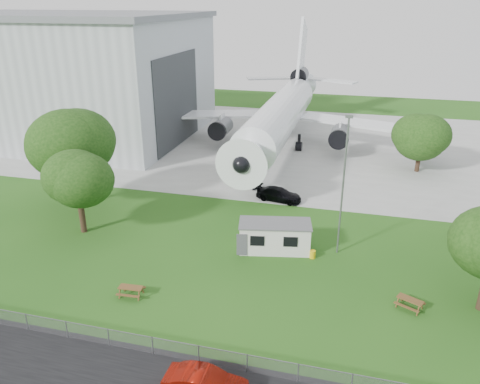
% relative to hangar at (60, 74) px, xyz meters
% --- Properties ---
extents(ground, '(160.00, 160.00, 0.00)m').
position_rel_hangar_xyz_m(ground, '(37.97, -36.00, -9.41)').
color(ground, '#33681E').
extents(concrete_apron, '(120.00, 46.00, 0.03)m').
position_rel_hangar_xyz_m(concrete_apron, '(37.97, 2.00, -9.39)').
color(concrete_apron, '#B7B7B2').
rests_on(concrete_apron, ground).
extents(hangar, '(43.00, 31.00, 18.55)m').
position_rel_hangar_xyz_m(hangar, '(0.00, 0.00, 0.00)').
color(hangar, '#B2B7BC').
rests_on(hangar, ground).
extents(airliner, '(46.36, 47.73, 17.69)m').
position_rel_hangar_xyz_m(airliner, '(35.97, -0.14, -4.14)').
color(airliner, white).
rests_on(airliner, ground).
extents(site_cabin, '(6.95, 3.86, 2.62)m').
position_rel_hangar_xyz_m(site_cabin, '(40.82, -30.71, -8.09)').
color(site_cabin, silver).
rests_on(site_cabin, ground).
extents(picnic_west, '(1.89, 1.61, 0.76)m').
position_rel_hangar_xyz_m(picnic_west, '(31.82, -40.20, -9.41)').
color(picnic_west, brown).
rests_on(picnic_west, ground).
extents(picnic_east, '(2.27, 2.14, 0.76)m').
position_rel_hangar_xyz_m(picnic_east, '(51.67, -36.57, -9.41)').
color(picnic_east, brown).
rests_on(picnic_east, ground).
extents(fence, '(58.00, 0.04, 1.30)m').
position_rel_hangar_xyz_m(fence, '(37.97, -45.50, -9.41)').
color(fence, gray).
rests_on(fence, ground).
extents(lamp_mast, '(0.16, 0.16, 12.00)m').
position_rel_hangar_xyz_m(lamp_mast, '(46.17, -29.80, -3.41)').
color(lamp_mast, slate).
rests_on(lamp_mast, ground).
extents(tree_west_big, '(9.28, 9.28, 11.17)m').
position_rel_hangar_xyz_m(tree_west_big, '(18.69, -26.18, -2.88)').
color(tree_west_big, '#382619').
rests_on(tree_west_big, ground).
extents(tree_west_small, '(6.82, 6.82, 8.93)m').
position_rel_hangar_xyz_m(tree_west_small, '(22.70, -31.85, -3.90)').
color(tree_west_small, '#382619').
rests_on(tree_west_small, ground).
extents(tree_far_apron, '(6.63, 6.63, 7.90)m').
position_rel_hangar_xyz_m(tree_far_apron, '(54.64, -6.27, -4.84)').
color(tree_far_apron, '#382619').
rests_on(tree_far_apron, ground).
extents(car_apron_van, '(5.25, 2.85, 1.44)m').
position_rel_hangar_xyz_m(car_apron_van, '(39.23, -19.95, -8.69)').
color(car_apron_van, black).
rests_on(car_apron_van, ground).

